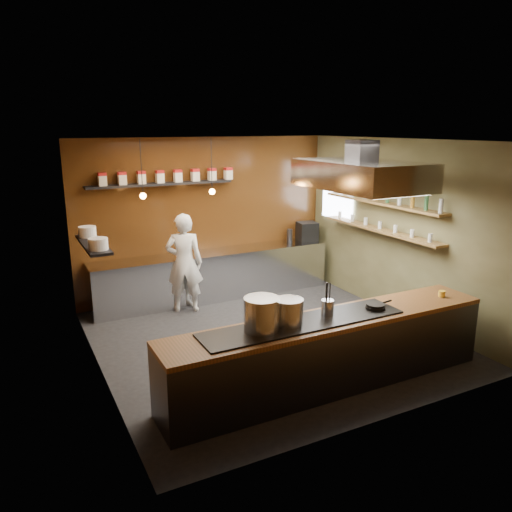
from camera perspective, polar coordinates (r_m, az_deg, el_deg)
floor at (r=7.82m, az=1.47°, el=-9.46°), size 5.00×5.00×0.00m
back_wall at (r=9.56m, az=-5.67°, el=4.38°), size 5.00×0.00×5.00m
left_wall at (r=6.55m, az=-18.02°, el=-1.09°), size 0.00×5.00×5.00m
right_wall at (r=8.79m, az=16.03°, el=2.96°), size 0.00×5.00×5.00m
ceiling at (r=7.14m, az=1.63°, el=13.08°), size 5.00×5.00×0.00m
window_pane at (r=9.98m, az=9.32°, el=7.02°), size 0.00×1.00×1.00m
prep_counter at (r=9.51m, az=-4.77°, el=-2.17°), size 4.60×0.65×0.90m
pass_counter at (r=6.40m, az=8.45°, el=-10.79°), size 4.40×0.72×0.94m
tin_shelf at (r=9.04m, az=-10.81°, el=8.09°), size 2.60×0.26×0.04m
plate_shelf at (r=7.52m, az=-18.13°, el=1.28°), size 0.30×1.40×0.04m
bottle_shelf_upper at (r=8.83m, az=14.13°, el=5.91°), size 0.26×2.80×0.04m
bottle_shelf_lower at (r=8.91m, az=13.95°, el=2.93°), size 0.26×2.80×0.04m
extractor_hood at (r=7.56m, az=11.89°, el=9.11°), size 1.20×2.00×0.72m
pendant_left at (r=8.28m, az=-12.81°, el=7.06°), size 0.10×0.10×0.95m
pendant_right at (r=8.65m, az=-5.05°, el=7.68°), size 0.10×0.10×0.95m
storage_tins at (r=9.07m, az=-9.93°, el=8.98°), size 2.43×0.13×0.22m
plate_stacks at (r=7.50m, az=-18.19°, el=2.03°), size 0.26×1.16×0.16m
bottles at (r=8.81m, az=14.19°, el=6.81°), size 0.06×2.66×0.24m
wine_glasses at (r=8.89m, az=13.98°, el=3.46°), size 0.07×2.37×0.13m
stockpot_large at (r=5.66m, az=0.65°, el=-6.69°), size 0.41×0.41×0.40m
stockpot_small at (r=5.86m, az=3.79°, el=-6.40°), size 0.41×0.41×0.31m
utensil_crock at (r=6.20m, az=8.17°, el=-5.87°), size 0.18×0.18×0.20m
frying_pan at (r=6.57m, az=13.51°, el=-5.58°), size 0.42×0.25×0.06m
butter_jar at (r=7.33m, az=20.47°, el=-4.07°), size 0.10×0.10×0.08m
espresso_machine at (r=10.34m, az=5.86°, el=2.84°), size 0.43×0.41×0.38m
chef at (r=8.78m, az=-8.20°, el=-0.80°), size 0.75×0.64×1.76m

